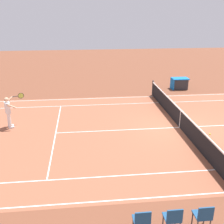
{
  "coord_description": "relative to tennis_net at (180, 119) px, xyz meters",
  "views": [
    {
      "loc": [
        4.99,
        12.9,
        5.85
      ],
      "look_at": [
        3.53,
        -0.29,
        0.9
      ],
      "focal_mm": 44.62,
      "sensor_mm": 36.0,
      "label": 1
    }
  ],
  "objects": [
    {
      "name": "spectator_chair_2",
      "position": [
        3.54,
        7.05,
        0.03
      ],
      "size": [
        0.44,
        0.44,
        0.88
      ],
      "color": "#38383D",
      "rests_on": "ground_plane"
    },
    {
      "name": "tennis_ball",
      "position": [
        -1.19,
        1.03,
        -0.46
      ],
      "size": [
        0.07,
        0.07,
        0.07
      ],
      "primitive_type": "sphere",
      "color": "#CCE01E",
      "rests_on": "ground_plane"
    },
    {
      "name": "court_slab",
      "position": [
        0.0,
        0.0,
        -0.49
      ],
      "size": [
        24.2,
        11.4,
        0.0
      ],
      "primitive_type": "cube",
      "color": "#935138",
      "rests_on": "ground_plane"
    },
    {
      "name": "equipment_cart_tarped",
      "position": [
        -2.46,
        -7.23,
        -0.05
      ],
      "size": [
        1.25,
        0.84,
        0.85
      ],
      "color": "#2D2D33",
      "rests_on": "ground_plane"
    },
    {
      "name": "spectator_chair_0",
      "position": [
        1.82,
        7.05,
        0.03
      ],
      "size": [
        0.44,
        0.44,
        0.88
      ],
      "color": "#38383D",
      "rests_on": "ground_plane"
    },
    {
      "name": "court_line_markings",
      "position": [
        0.0,
        0.0,
        -0.49
      ],
      "size": [
        23.85,
        11.05,
        0.01
      ],
      "color": "white",
      "rests_on": "ground_plane"
    },
    {
      "name": "spectator_chair_1",
      "position": [
        2.68,
        7.05,
        0.03
      ],
      "size": [
        0.44,
        0.44,
        0.88
      ],
      "color": "#38383D",
      "rests_on": "ground_plane"
    },
    {
      "name": "ground_plane",
      "position": [
        0.0,
        0.0,
        -0.49
      ],
      "size": [
        60.0,
        60.0,
        0.0
      ],
      "primitive_type": "plane",
      "color": "brown"
    },
    {
      "name": "tennis_net",
      "position": [
        0.0,
        0.0,
        0.0
      ],
      "size": [
        0.1,
        11.7,
        1.08
      ],
      "color": "#2D2D33",
      "rests_on": "ground_plane"
    },
    {
      "name": "tennis_player_near",
      "position": [
        8.8,
        -0.99,
        0.44
      ],
      "size": [
        0.93,
        0.92,
        1.7
      ],
      "color": "white",
      "rests_on": "ground_plane"
    }
  ]
}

